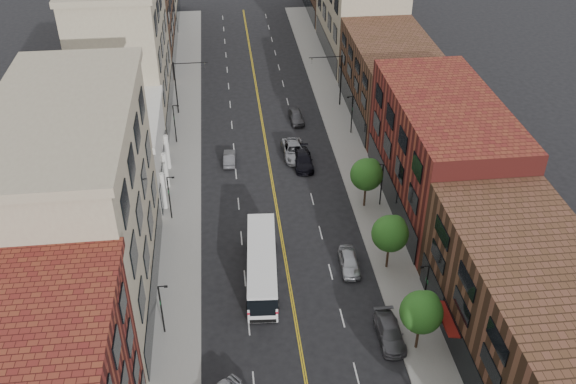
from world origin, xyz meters
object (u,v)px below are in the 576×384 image
object	(u,v)px
car_parked_mid	(390,333)
car_lane_behind	(229,158)
car_parked_far	(349,262)
car_lane_c	(296,117)
car_lane_b	(294,151)
city_bus	(262,263)
car_lane_a	(303,160)

from	to	relation	value
car_parked_mid	car_lane_behind	size ratio (longest dim) A/B	1.26
car_parked_far	car_lane_c	bearing A→B (deg)	94.98
car_lane_b	car_parked_far	bearing A→B (deg)	-84.05
car_parked_far	city_bus	bearing A→B (deg)	-174.02
car_lane_behind	car_lane_c	size ratio (longest dim) A/B	0.90
city_bus	car_lane_behind	size ratio (longest dim) A/B	3.09
car_parked_mid	city_bus	bearing A→B (deg)	138.55
car_parked_mid	car_lane_c	distance (m)	38.85
car_parked_mid	car_lane_a	bearing A→B (deg)	97.01
car_lane_b	car_lane_c	distance (m)	8.91
city_bus	car_lane_a	distance (m)	20.18
car_parked_mid	car_lane_c	bearing A→B (deg)	94.16
car_lane_a	car_lane_behind	bearing A→B (deg)	169.73
city_bus	car_lane_behind	bearing A→B (deg)	99.90
car_lane_behind	car_lane_c	world-z (taller)	car_lane_c
car_parked_far	car_lane_behind	distance (m)	22.76
car_parked_mid	car_lane_a	distance (m)	27.97
city_bus	car_lane_behind	xyz separation A→B (m)	(-2.22, 20.74, -1.13)
car_lane_a	car_lane_b	size ratio (longest dim) A/B	0.91
car_parked_mid	car_lane_a	size ratio (longest dim) A/B	0.93
car_lane_behind	car_lane_b	xyz separation A→B (m)	(7.74, 0.58, 0.16)
car_parked_far	car_lane_a	xyz separation A→B (m)	(-1.88, 18.63, 0.01)
car_parked_mid	car_lane_c	world-z (taller)	car_lane_c
car_parked_mid	car_lane_b	bearing A→B (deg)	98.00
car_lane_behind	car_lane_a	bearing A→B (deg)	172.27
car_lane_a	city_bus	bearing A→B (deg)	-107.90
car_lane_a	car_lane_b	xyz separation A→B (m)	(-0.80, 2.19, 0.04)
city_bus	car_lane_a	world-z (taller)	city_bus
car_lane_a	car_lane_c	distance (m)	11.00
car_parked_mid	car_lane_b	xyz separation A→B (m)	(-4.28, 29.94, 0.09)
car_lane_behind	city_bus	bearing A→B (deg)	99.03
car_lane_b	car_lane_behind	bearing A→B (deg)	-177.10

